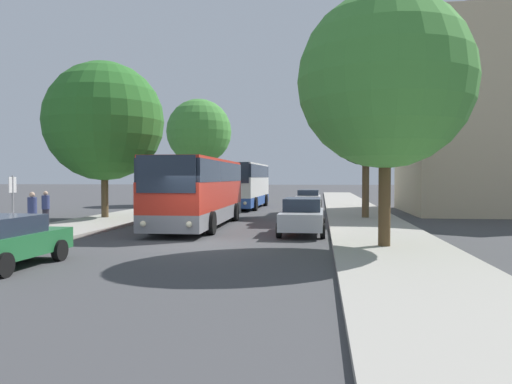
# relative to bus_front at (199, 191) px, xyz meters

# --- Properties ---
(ground_plane) EXTENTS (300.00, 300.00, 0.00)m
(ground_plane) POSITION_rel_bus_front_xyz_m (1.37, -6.63, -1.77)
(ground_plane) COLOR #424244
(ground_plane) RESTS_ON ground
(sidewalk_left) EXTENTS (4.00, 120.00, 0.15)m
(sidewalk_left) POSITION_rel_bus_front_xyz_m (-5.63, -6.63, -1.70)
(sidewalk_left) COLOR #A39E93
(sidewalk_left) RESTS_ON ground_plane
(sidewalk_right) EXTENTS (4.00, 120.00, 0.15)m
(sidewalk_right) POSITION_rel_bus_front_xyz_m (8.37, -6.63, -1.70)
(sidewalk_right) COLOR #A39E93
(sidewalk_right) RESTS_ON ground_plane
(bus_front) EXTENTS (3.03, 11.45, 3.31)m
(bus_front) POSITION_rel_bus_front_xyz_m (0.00, 0.00, 0.00)
(bus_front) COLOR gray
(bus_front) RESTS_ON ground_plane
(bus_middle) EXTENTS (2.98, 10.50, 3.51)m
(bus_middle) POSITION_rel_bus_front_xyz_m (-0.04, 15.09, 0.10)
(bus_middle) COLOR #2D519E
(bus_middle) RESTS_ON ground_plane
(parked_car_left_curb) EXTENTS (2.23, 4.07, 1.40)m
(parked_car_left_curb) POSITION_rel_bus_front_xyz_m (-2.59, -11.64, -1.03)
(parked_car_left_curb) COLOR #236B38
(parked_car_left_curb) RESTS_ON ground_plane
(parked_car_right_near) EXTENTS (1.98, 4.67, 1.54)m
(parked_car_right_near) POSITION_rel_bus_front_xyz_m (5.18, -2.58, -0.97)
(parked_car_right_near) COLOR #B7B7BC
(parked_car_right_near) RESTS_ON ground_plane
(parked_car_right_far) EXTENTS (2.10, 4.18, 1.44)m
(parked_car_right_far) POSITION_rel_bus_front_xyz_m (4.97, 16.04, -1.01)
(parked_car_right_far) COLOR silver
(parked_car_right_far) RESTS_ON ground_plane
(bus_stop_sign) EXTENTS (0.08, 0.45, 2.35)m
(bus_stop_sign) POSITION_rel_bus_front_xyz_m (-5.69, -6.38, -0.16)
(bus_stop_sign) COLOR gray
(bus_stop_sign) RESTS_ON sidewalk_left
(pedestrian_waiting_near) EXTENTS (0.36, 0.36, 1.64)m
(pedestrian_waiting_near) POSITION_rel_bus_front_xyz_m (-6.97, -1.90, -0.80)
(pedestrian_waiting_near) COLOR #23232D
(pedestrian_waiting_near) RESTS_ON sidewalk_left
(pedestrian_walking_back) EXTENTS (0.36, 0.36, 1.69)m
(pedestrian_walking_back) POSITION_rel_bus_front_xyz_m (-5.69, -5.08, -0.77)
(pedestrian_walking_back) COLOR #23232D
(pedestrian_walking_back) RESTS_ON sidewalk_left
(tree_left_near) EXTENTS (6.78, 6.78, 8.89)m
(tree_left_near) POSITION_rel_bus_front_xyz_m (-6.36, 3.28, 3.87)
(tree_left_near) COLOR brown
(tree_left_near) RESTS_ON sidewalk_left
(tree_left_far) EXTENTS (5.80, 5.80, 9.28)m
(tree_left_far) POSITION_rel_bus_front_xyz_m (-4.87, 19.67, 4.75)
(tree_left_far) COLOR brown
(tree_left_far) RESTS_ON sidewalk_left
(tree_right_near) EXTENTS (4.10, 4.10, 7.06)m
(tree_right_near) POSITION_rel_bus_front_xyz_m (8.50, 5.05, 3.37)
(tree_right_near) COLOR brown
(tree_right_near) RESTS_ON sidewalk_right
(tree_right_mid) EXTENTS (5.82, 5.82, 8.40)m
(tree_right_mid) POSITION_rel_bus_front_xyz_m (8.07, -6.99, 3.86)
(tree_right_mid) COLOR #513D23
(tree_right_mid) RESTS_ON sidewalk_right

